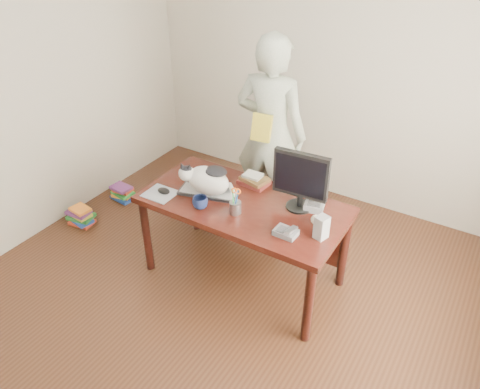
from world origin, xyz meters
name	(u,v)px	position (x,y,z in m)	size (l,w,h in m)	color
room	(193,167)	(0.00, 0.00, 1.35)	(4.50, 4.50, 4.50)	black
desk	(248,213)	(0.00, 0.68, 0.60)	(1.60, 0.80, 0.75)	black
keyboard	(209,192)	(-0.30, 0.56, 0.76)	(0.50, 0.30, 0.03)	black
cat	(206,179)	(-0.31, 0.56, 0.88)	(0.46, 0.32, 0.26)	white
monitor	(301,178)	(0.40, 0.75, 1.02)	(0.42, 0.22, 0.47)	black
pen_cup	(235,206)	(0.02, 0.45, 0.81)	(0.10, 0.10, 0.22)	gray
mousepad	(160,194)	(-0.62, 0.36, 0.75)	(0.24, 0.22, 0.01)	#A1A7AD
mouse	(164,191)	(-0.60, 0.38, 0.77)	(0.11, 0.07, 0.04)	black
coffee_mug	(200,203)	(-0.24, 0.37, 0.80)	(0.12, 0.12, 0.09)	#0D1535
phone	(286,232)	(0.47, 0.41, 0.77)	(0.16, 0.14, 0.07)	slate
speaker	(322,227)	(0.68, 0.51, 0.84)	(0.10, 0.10, 0.17)	gray
baseball	(316,220)	(0.59, 0.64, 0.79)	(0.07, 0.07, 0.07)	white
book_stack	(254,180)	(-0.07, 0.88, 0.79)	(0.25, 0.20, 0.09)	#551916
calculator	(315,204)	(0.49, 0.83, 0.78)	(0.18, 0.22, 0.06)	slate
person	(270,134)	(-0.24, 1.47, 0.92)	(0.67, 0.44, 1.84)	silver
held_book	(262,128)	(-0.24, 1.30, 1.05)	(0.18, 0.12, 0.24)	gold
book_pile_a	(81,216)	(-1.75, 0.40, 0.09)	(0.27, 0.22, 0.18)	red
book_pile_b	(123,193)	(-1.72, 0.95, 0.07)	(0.26, 0.20, 0.15)	#1A3F9D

